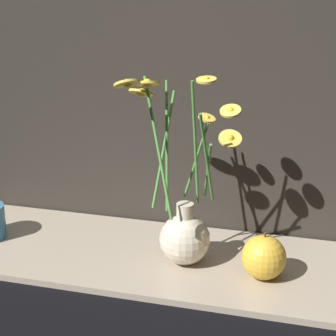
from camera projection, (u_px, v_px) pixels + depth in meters
The scene contains 4 objects.
ground_plane at pixel (160, 260), 1.08m from camera, with size 6.00×6.00×0.00m, color black.
shelf at pixel (160, 258), 1.08m from camera, with size 0.89×0.30×0.01m.
vase_with_flowers at pixel (184, 227), 1.03m from camera, with size 0.21×0.17×0.36m.
orange_fruit at pixel (264, 257), 0.99m from camera, with size 0.08×0.08×0.09m.
Camera 1 is at (0.27, -0.93, 0.52)m, focal length 60.00 mm.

